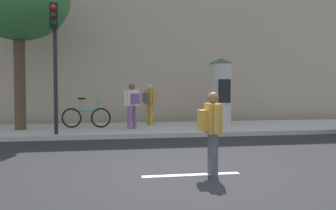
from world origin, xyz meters
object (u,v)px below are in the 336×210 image
pedestrian_in_dark_shirt (132,102)px  bicycle_leaning (86,117)px  pedestrian_tallest (149,101)px  pedestrian_in_red_top (212,126)px  traffic_light (55,46)px  poster_column (221,91)px

pedestrian_in_dark_shirt → bicycle_leaning: 1.85m
pedestrian_tallest → pedestrian_in_red_top: bearing=-89.0°
pedestrian_in_dark_shirt → pedestrian_tallest: same height
traffic_light → pedestrian_in_dark_shirt: traffic_light is taller
pedestrian_in_red_top → bicycle_leaning: pedestrian_in_red_top is taller
poster_column → bicycle_leaning: size_ratio=1.48×
bicycle_leaning → traffic_light: bearing=-113.6°
traffic_light → bicycle_leaning: 3.10m
pedestrian_tallest → bicycle_leaning: pedestrian_tallest is taller
traffic_light → pedestrian_in_dark_shirt: size_ratio=2.49×
bicycle_leaning → pedestrian_tallest: bearing=16.1°
poster_column → bicycle_leaning: 5.28m
traffic_light → pedestrian_in_red_top: traffic_light is taller
traffic_light → pedestrian_in_dark_shirt: 3.23m
bicycle_leaning → poster_column: bearing=3.2°
traffic_light → pedestrian_in_red_top: (3.36, -5.31, -1.96)m
traffic_light → poster_column: bearing=20.0°
traffic_light → pedestrian_tallest: traffic_light is taller
pedestrian_tallest → pedestrian_in_dark_shirt: bearing=-119.2°
pedestrian_tallest → bicycle_leaning: size_ratio=0.91×
traffic_light → pedestrian_tallest: 4.49m
poster_column → pedestrian_in_dark_shirt: poster_column is taller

